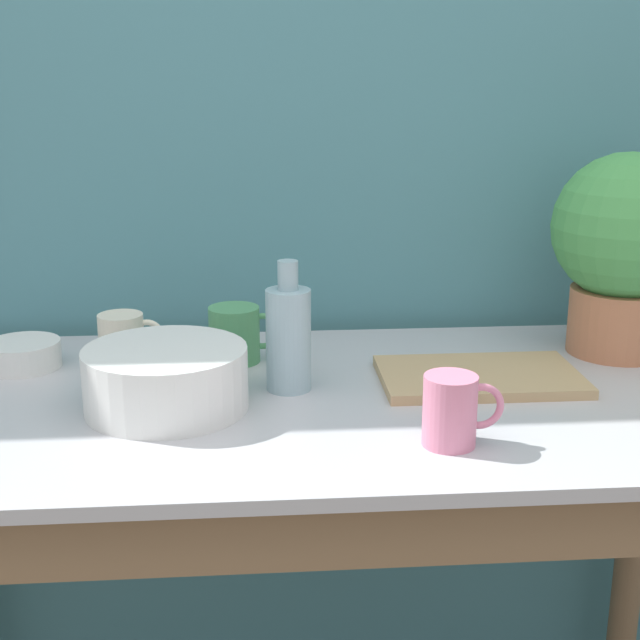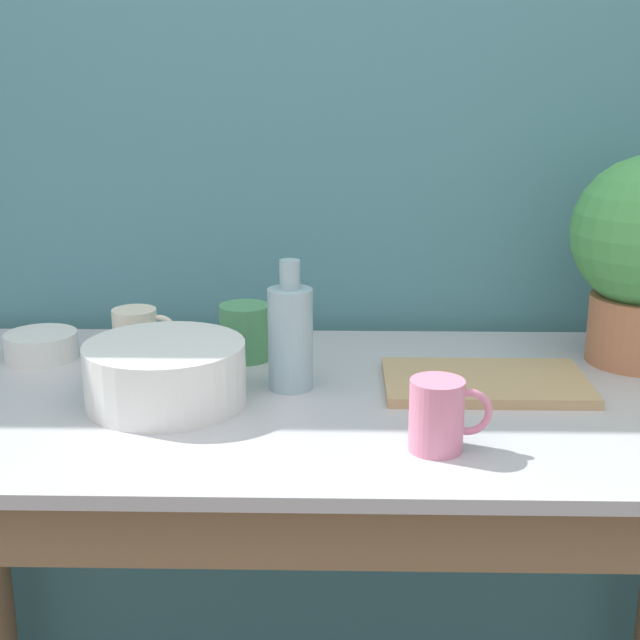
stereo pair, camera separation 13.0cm
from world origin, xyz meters
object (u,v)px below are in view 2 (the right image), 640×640
bowl_wash_large (165,373)px  mug_cream (137,333)px  mug_pink (439,415)px  tray_board (485,382)px  mug_green (246,332)px  bottle_tall (290,336)px  bowl_small_enamel_white (41,345)px

bowl_wash_large → mug_cream: size_ratio=2.18×
bowl_wash_large → mug_pink: 0.42m
bowl_wash_large → mug_cream: (-0.09, 0.22, -0.00)m
bowl_wash_large → tray_board: bearing=9.2°
bowl_wash_large → mug_pink: bearing=-22.4°
mug_green → bowl_wash_large: bearing=-115.2°
mug_pink → tray_board: size_ratio=0.34×
mug_cream → tray_board: (0.58, -0.14, -0.04)m
bottle_tall → tray_board: 0.32m
mug_green → mug_cream: (-0.19, 0.00, -0.00)m
bowl_small_enamel_white → tray_board: size_ratio=0.39×
bowl_wash_large → bottle_tall: 0.20m
mug_green → bowl_small_enamel_white: mug_green is taller
bowl_wash_large → bowl_small_enamel_white: (-0.26, 0.21, -0.02)m
bottle_tall → bowl_small_enamel_white: (-0.44, 0.14, -0.06)m
mug_cream → bowl_small_enamel_white: mug_cream is taller
bottle_tall → bowl_wash_large: bearing=-159.3°
bottle_tall → mug_cream: 0.32m
bottle_tall → bowl_small_enamel_white: bearing=162.5°
bottle_tall → mug_pink: bottle_tall is taller
bowl_wash_large → mug_cream: bearing=112.8°
bottle_tall → tray_board: (0.31, 0.01, -0.08)m
mug_cream → tray_board: 0.60m
mug_pink → tray_board: (0.10, 0.24, -0.04)m
mug_pink → tray_board: 0.26m
mug_pink → bowl_wash_large: bearing=157.6°
bowl_wash_large → bottle_tall: (0.18, 0.07, 0.04)m
bottle_tall → mug_green: (-0.08, 0.14, -0.04)m
bowl_wash_large → mug_pink: size_ratio=2.20×
tray_board → bowl_wash_large: bearing=-170.8°
mug_pink → mug_cream: (-0.48, 0.38, -0.01)m
bottle_tall → mug_pink: bearing=-48.1°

